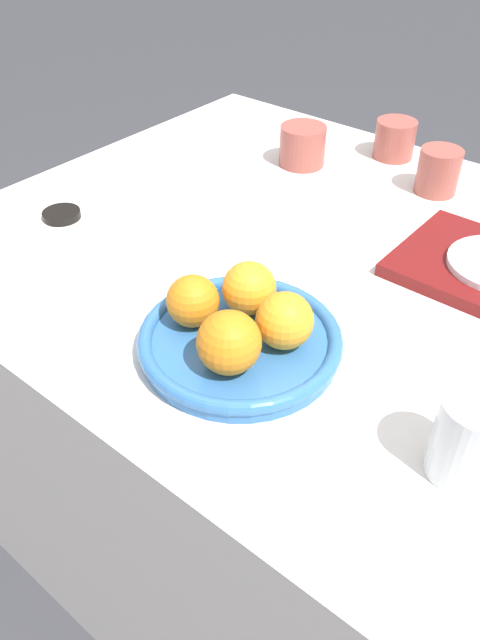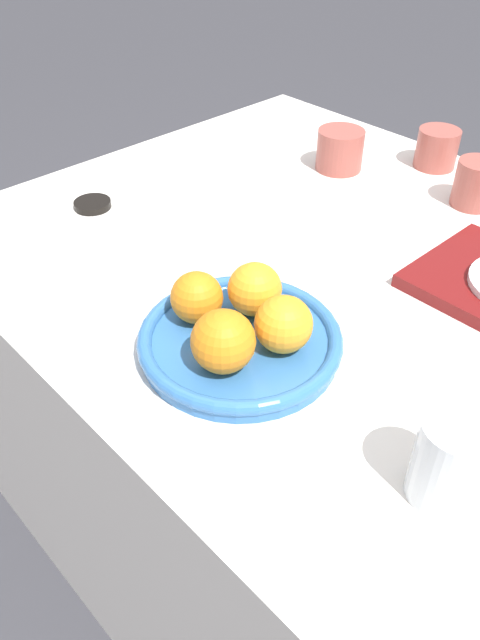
# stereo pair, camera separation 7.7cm
# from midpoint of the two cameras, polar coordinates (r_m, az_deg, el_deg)

# --- Properties ---
(ground_plane) EXTENTS (12.00, 12.00, 0.00)m
(ground_plane) POSITION_cam_midpoint_polar(r_m,az_deg,el_deg) (1.51, 4.78, -18.74)
(ground_plane) COLOR #38383D
(table) EXTENTS (1.23, 0.94, 0.74)m
(table) POSITION_cam_midpoint_polar(r_m,az_deg,el_deg) (1.21, 5.70, -9.38)
(table) COLOR silver
(table) RESTS_ON ground_plane
(fruit_platter) EXTENTS (0.26, 0.26, 0.03)m
(fruit_platter) POSITION_cam_midpoint_polar(r_m,az_deg,el_deg) (0.79, -2.78, -2.05)
(fruit_platter) COLOR #336BAD
(fruit_platter) RESTS_ON table
(orange_0) EXTENTS (0.08, 0.08, 0.08)m
(orange_0) POSITION_cam_midpoint_polar(r_m,az_deg,el_deg) (0.72, -4.07, -2.19)
(orange_0) COLOR orange
(orange_0) RESTS_ON fruit_platter
(orange_1) EXTENTS (0.07, 0.07, 0.07)m
(orange_1) POSITION_cam_midpoint_polar(r_m,az_deg,el_deg) (0.81, -1.87, 2.81)
(orange_1) COLOR orange
(orange_1) RESTS_ON fruit_platter
(orange_2) EXTENTS (0.07, 0.07, 0.07)m
(orange_2) POSITION_cam_midpoint_polar(r_m,az_deg,el_deg) (0.79, -7.10, 1.63)
(orange_2) COLOR orange
(orange_2) RESTS_ON fruit_platter
(orange_3) EXTENTS (0.07, 0.07, 0.07)m
(orange_3) POSITION_cam_midpoint_polar(r_m,az_deg,el_deg) (0.75, 1.21, -0.17)
(orange_3) COLOR orange
(orange_3) RESTS_ON fruit_platter
(water_glass) EXTENTS (0.07, 0.07, 0.10)m
(water_glass) POSITION_cam_midpoint_polar(r_m,az_deg,el_deg) (0.66, 17.07, -10.49)
(water_glass) COLOR silver
(water_glass) RESTS_ON table
(cup_0) EXTENTS (0.08, 0.08, 0.08)m
(cup_0) POSITION_cam_midpoint_polar(r_m,az_deg,el_deg) (1.19, 15.90, 12.91)
(cup_0) COLOR #9E4C42
(cup_0) RESTS_ON table
(cup_1) EXTENTS (0.09, 0.09, 0.08)m
(cup_1) POSITION_cam_midpoint_polar(r_m,az_deg,el_deg) (1.25, 3.94, 15.58)
(cup_1) COLOR #9E4C42
(cup_1) RESTS_ON table
(cup_2) EXTENTS (0.08, 0.08, 0.07)m
(cup_2) POSITION_cam_midpoint_polar(r_m,az_deg,el_deg) (1.31, 12.30, 15.81)
(cup_2) COLOR #9E4C42
(cup_2) RESTS_ON table
(soy_dish) EXTENTS (0.06, 0.06, 0.01)m
(soy_dish) POSITION_cam_midpoint_polar(r_m,az_deg,el_deg) (1.13, -17.92, 9.09)
(soy_dish) COLOR black
(soy_dish) RESTS_ON table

